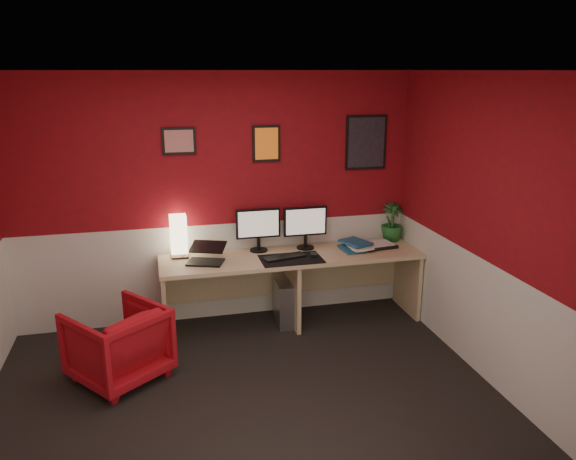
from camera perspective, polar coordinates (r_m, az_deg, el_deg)
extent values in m
cube|color=black|center=(4.53, -3.92, -17.63)|extent=(4.00, 3.50, 0.01)
cube|color=white|center=(3.77, -4.67, 15.88)|extent=(4.00, 3.50, 0.01)
cube|color=maroon|center=(5.65, -7.26, 3.03)|extent=(4.00, 0.01, 2.50)
cube|color=maroon|center=(2.42, 3.01, -15.29)|extent=(4.00, 0.01, 2.50)
cube|color=maroon|center=(4.72, 20.44, -0.46)|extent=(0.01, 3.50, 2.50)
cube|color=silver|center=(5.86, -7.00, -4.15)|extent=(4.00, 0.01, 1.00)
cube|color=silver|center=(4.97, 19.55, -8.79)|extent=(0.01, 3.50, 1.00)
cube|color=tan|center=(5.71, 0.40, -6.03)|extent=(2.60, 0.65, 0.73)
cube|color=#FFE5B2|center=(5.57, -11.04, -0.74)|extent=(0.16, 0.16, 0.40)
cube|color=black|center=(5.37, -8.43, -2.24)|extent=(0.39, 0.33, 0.22)
cube|color=black|center=(5.63, -3.03, 0.68)|extent=(0.45, 0.06, 0.58)
cube|color=black|center=(5.71, 1.81, 0.91)|extent=(0.45, 0.06, 0.58)
cube|color=black|center=(5.45, 0.33, -2.97)|extent=(0.60, 0.38, 0.01)
cube|color=black|center=(5.48, -0.37, -2.75)|extent=(0.44, 0.23, 0.02)
cube|color=black|center=(5.52, 2.65, -2.55)|extent=(0.08, 0.11, 0.03)
imported|color=#1B557E|center=(5.72, 5.54, -2.02)|extent=(0.23, 0.30, 0.03)
imported|color=silver|center=(5.72, 6.14, -1.74)|extent=(0.23, 0.31, 0.02)
imported|color=#1B557E|center=(5.72, 6.04, -1.49)|extent=(0.33, 0.37, 0.03)
cube|color=black|center=(5.90, 9.10, -1.57)|extent=(0.38, 0.29, 0.03)
imported|color=#19591E|center=(6.10, 10.50, 0.80)|extent=(0.25, 0.25, 0.41)
cube|color=#99999E|center=(5.78, -0.24, -7.24)|extent=(0.22, 0.46, 0.45)
imported|color=red|center=(4.95, -16.91, -11.00)|extent=(0.96, 0.96, 0.63)
cube|color=red|center=(5.50, -11.02, 8.87)|extent=(0.32, 0.02, 0.26)
cube|color=orange|center=(5.62, -2.21, 8.78)|extent=(0.28, 0.02, 0.36)
cube|color=black|center=(5.92, 7.93, 8.81)|extent=(0.44, 0.02, 0.56)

